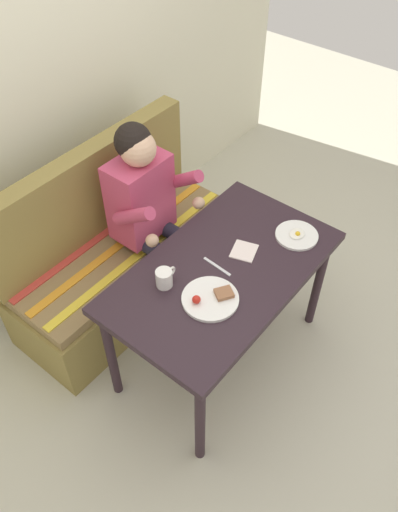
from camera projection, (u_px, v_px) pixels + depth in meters
ground_plane at (219, 352)px, 3.02m from camera, size 8.00×8.00×0.00m
back_wall at (29, 79)px, 2.64m from camera, size 4.40×0.10×2.60m
table at (222, 280)px, 2.56m from camera, size 1.20×0.70×0.73m
couch at (120, 255)px, 3.12m from camera, size 1.44×0.56×1.00m
person at (150, 205)px, 2.81m from camera, size 0.45×0.61×1.21m
plate_breakfast at (211, 298)px, 2.35m from camera, size 0.27×0.27×0.05m
plate_eggs at (297, 235)px, 2.65m from camera, size 0.22×0.22×0.04m
coffee_mug at (164, 278)px, 2.39m from camera, size 0.12×0.08×0.09m
napkin at (244, 251)px, 2.58m from camera, size 0.16×0.15×0.01m
fork at (217, 266)px, 2.50m from camera, size 0.03×0.17×0.00m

